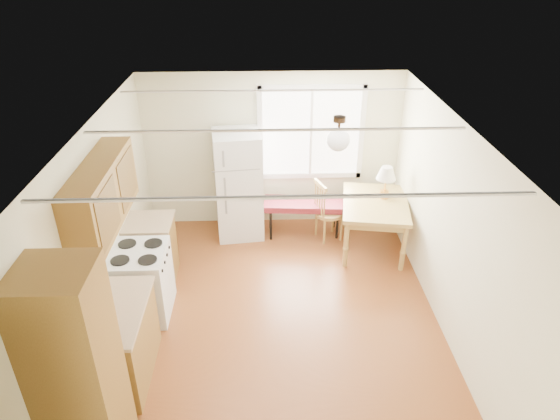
{
  "coord_description": "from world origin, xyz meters",
  "views": [
    {
      "loc": [
        -0.14,
        -4.85,
        4.21
      ],
      "look_at": [
        0.06,
        0.74,
        1.15
      ],
      "focal_mm": 32.0,
      "sensor_mm": 36.0,
      "label": 1
    }
  ],
  "objects_px": {
    "dining_table": "(375,208)",
    "chair": "(324,208)",
    "bench": "(304,205)",
    "refrigerator": "(238,185)"
  },
  "relations": [
    {
      "from": "dining_table",
      "to": "chair",
      "type": "height_order",
      "value": "chair"
    },
    {
      "from": "bench",
      "to": "dining_table",
      "type": "xyz_separation_m",
      "value": [
        1.02,
        -0.45,
        0.17
      ]
    },
    {
      "from": "refrigerator",
      "to": "bench",
      "type": "distance_m",
      "value": 1.07
    },
    {
      "from": "dining_table",
      "to": "chair",
      "type": "distance_m",
      "value": 0.78
    },
    {
      "from": "dining_table",
      "to": "chair",
      "type": "relative_size",
      "value": 1.42
    },
    {
      "from": "refrigerator",
      "to": "bench",
      "type": "height_order",
      "value": "refrigerator"
    },
    {
      "from": "refrigerator",
      "to": "chair",
      "type": "distance_m",
      "value": 1.38
    },
    {
      "from": "refrigerator",
      "to": "chair",
      "type": "height_order",
      "value": "refrigerator"
    },
    {
      "from": "refrigerator",
      "to": "chair",
      "type": "xyz_separation_m",
      "value": [
        1.32,
        -0.25,
        -0.29
      ]
    },
    {
      "from": "refrigerator",
      "to": "bench",
      "type": "relative_size",
      "value": 1.33
    }
  ]
}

